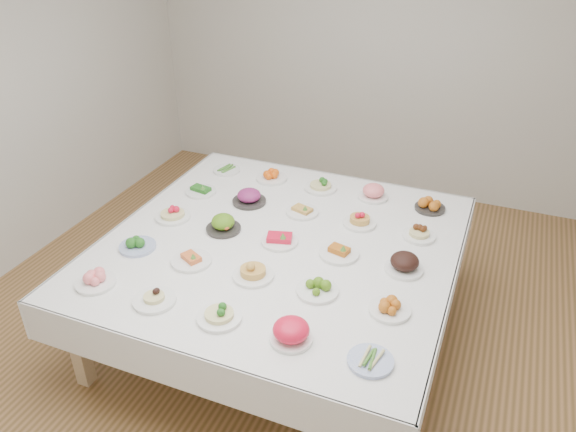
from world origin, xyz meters
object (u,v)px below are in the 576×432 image
at_px(dish_12, 280,237).
at_px(display_table, 280,250).
at_px(dish_24, 430,204).
at_px(dish_0, 95,278).

bearing_deg(dish_12, display_table, 31.91).
bearing_deg(dish_24, dish_12, -135.52).
bearing_deg(dish_12, dish_0, -134.93).
bearing_deg(display_table, dish_24, 44.49).
xyz_separation_m(display_table, dish_0, (-0.85, -0.86, 0.11)).
distance_m(dish_0, dish_12, 1.21).
height_order(dish_0, dish_24, same).
height_order(dish_12, dish_24, dish_12).
xyz_separation_m(dish_0, dish_24, (1.72, 1.71, 0.00)).
height_order(dish_0, dish_12, dish_12).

